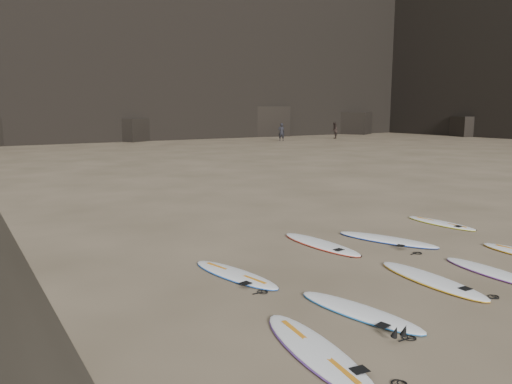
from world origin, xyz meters
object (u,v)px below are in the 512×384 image
(surfboard_7, at_px, (387,239))
(surfboard_5, at_px, (235,274))
(person_b, at_px, (334,131))
(surfboard_1, at_px, (359,311))
(surfboard_2, at_px, (431,279))
(person_a, at_px, (281,132))
(surfboard_8, at_px, (441,223))
(surfboard_3, at_px, (493,272))
(surfboard_6, at_px, (321,244))
(surfboard_0, at_px, (317,351))

(surfboard_7, bearing_deg, surfboard_5, 161.92)
(surfboard_5, height_order, person_b, person_b)
(surfboard_1, bearing_deg, surfboard_2, -2.13)
(surfboard_7, relative_size, person_a, 1.44)
(surfboard_5, bearing_deg, person_a, 42.18)
(surfboard_8, bearing_deg, surfboard_3, -132.38)
(surfboard_5, bearing_deg, surfboard_8, -5.62)
(surfboard_5, xyz_separation_m, surfboard_7, (4.65, 0.30, 0.00))
(surfboard_5, bearing_deg, surfboard_6, 4.50)
(surfboard_8, relative_size, person_b, 1.24)
(surfboard_2, bearing_deg, surfboard_0, -160.78)
(surfboard_3, bearing_deg, person_b, 56.53)
(person_b, bearing_deg, surfboard_2, 2.65)
(surfboard_8, distance_m, person_a, 38.17)
(surfboard_1, xyz_separation_m, person_b, (31.66, 37.51, 0.86))
(surfboard_2, height_order, person_b, person_b)
(surfboard_2, relative_size, surfboard_3, 1.13)
(surfboard_0, bearing_deg, surfboard_6, 57.82)
(surfboard_7, bearing_deg, person_a, 37.47)
(surfboard_2, distance_m, surfboard_7, 3.05)
(surfboard_6, bearing_deg, surfboard_8, -4.65)
(surfboard_0, distance_m, surfboard_7, 6.49)
(person_b, bearing_deg, surfboard_0, 0.08)
(surfboard_0, height_order, surfboard_6, surfboard_0)
(surfboard_1, bearing_deg, person_b, 38.09)
(surfboard_6, distance_m, person_b, 45.01)
(surfboard_5, bearing_deg, surfboard_1, -84.84)
(surfboard_3, height_order, person_b, person_b)
(surfboard_7, xyz_separation_m, person_b, (27.84, 34.49, 0.86))
(surfboard_2, bearing_deg, surfboard_1, -167.58)
(surfboard_0, distance_m, person_b, 50.60)
(surfboard_6, distance_m, surfboard_8, 4.48)
(surfboard_1, bearing_deg, surfboard_3, -11.31)
(surfboard_1, distance_m, surfboard_6, 4.15)
(surfboard_7, height_order, surfboard_8, surfboard_7)
(surfboard_0, relative_size, surfboard_7, 1.01)
(surfboard_5, bearing_deg, surfboard_0, -112.46)
(surfboard_1, height_order, surfboard_2, surfboard_2)
(surfboard_2, relative_size, person_a, 1.41)
(surfboard_2, relative_size, surfboard_8, 1.16)
(surfboard_2, xyz_separation_m, surfboard_5, (-3.12, 2.34, -0.00))
(surfboard_2, bearing_deg, person_a, 62.04)
(surfboard_3, distance_m, surfboard_6, 3.92)
(surfboard_8, bearing_deg, surfboard_5, -177.25)
(surfboard_2, xyz_separation_m, surfboard_8, (4.29, 3.15, -0.01))
(surfboard_3, xyz_separation_m, surfboard_8, (2.83, 3.50, -0.00))
(surfboard_8, bearing_deg, surfboard_7, -172.94)
(surfboard_7, height_order, person_b, person_b)
(surfboard_1, distance_m, person_b, 49.09)
(surfboard_0, xyz_separation_m, surfboard_2, (3.76, 1.11, -0.00))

